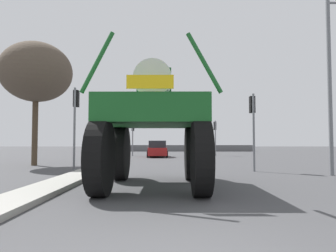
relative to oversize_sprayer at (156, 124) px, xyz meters
The scene contains 11 objects.
ground_plane 11.77m from the oversize_sprayer, 87.34° to the left, with size 120.00×120.00×0.00m, color #424244.
median_island 3.74m from the oversize_sprayer, behind, with size 1.20×10.75×0.15m, color #9E9B93.
oversize_sprayer is the anchor object (origin of this frame).
sedan_ahead 18.55m from the oversize_sprayer, 91.74° to the left, with size 2.05×4.18×1.52m.
traffic_signal_near_left 6.69m from the oversize_sprayer, 128.90° to the left, with size 0.24×0.54×4.13m.
traffic_signal_near_right 7.01m from the oversize_sprayer, 47.75° to the left, with size 0.24×0.54×3.83m.
traffic_signal_far_left 21.06m from the oversize_sprayer, 98.48° to the left, with size 0.24×0.55×3.44m.
traffic_signal_far_right 21.47m from the oversize_sprayer, 75.91° to the left, with size 0.24×0.55×3.54m.
streetlight_near_right 8.65m from the oversize_sprayer, 22.91° to the left, with size 1.84×0.24×7.77m.
bare_tree_left 12.11m from the oversize_sprayer, 131.76° to the left, with size 4.33×4.33×7.58m.
roadside_barrier 33.42m from the oversize_sprayer, 89.08° to the left, with size 24.55×0.24×0.90m, color #59595B.
Camera 1 is at (-0.08, -3.56, 1.49)m, focal length 32.57 mm.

